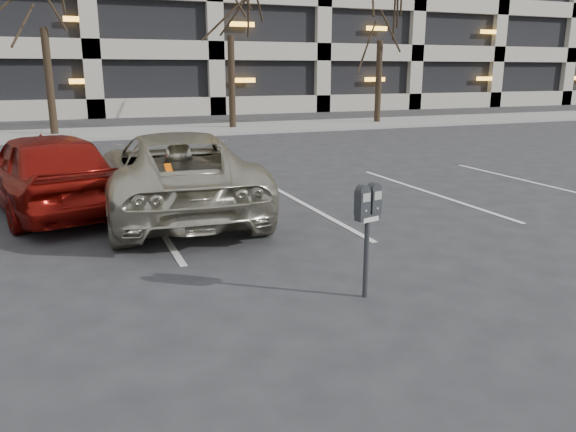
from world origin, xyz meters
TOP-DOWN VIEW (x-y plane):
  - ground at (0.00, 0.00)m, footprint 140.00×140.00m
  - sidewalk at (0.00, 16.00)m, footprint 80.00×4.00m
  - stall_lines at (-1.40, 2.30)m, footprint 16.90×5.20m
  - parking_meter at (0.27, -2.02)m, footprint 0.34×0.20m
  - suv_silver at (-0.92, 2.55)m, footprint 2.70×5.30m
  - car_red at (-3.00, 3.43)m, footprint 2.68×4.58m

SIDE VIEW (x-z plane):
  - ground at x=0.00m, z-range 0.00..0.00m
  - stall_lines at x=-1.40m, z-range 0.00..0.01m
  - sidewalk at x=0.00m, z-range 0.00..0.12m
  - suv_silver at x=-0.92m, z-range 0.00..1.44m
  - car_red at x=-3.00m, z-range 0.00..1.46m
  - parking_meter at x=0.27m, z-range 0.33..1.58m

